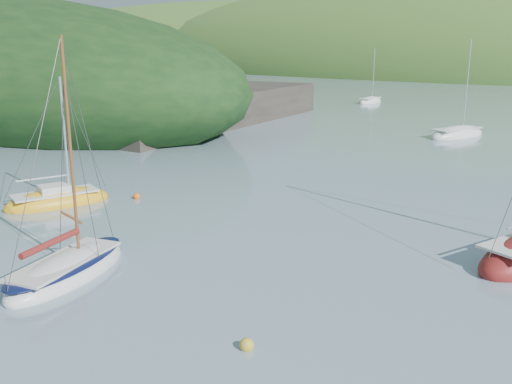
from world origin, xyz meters
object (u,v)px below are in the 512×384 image
Objects in this scene: daysailer_white at (67,270)px; distant_sloop_c at (370,102)px; sailboat_yellow at (58,201)px; distant_sloop_a at (457,135)px.

distant_sloop_c is at bearing 90.92° from daysailer_white.
distant_sloop_c is (-22.25, 64.63, -0.06)m from daysailer_white.
distant_sloop_a is at bearing 93.51° from sailboat_yellow.
daysailer_white is 10.47m from sailboat_yellow.
distant_sloop_c is (-21.45, 22.73, -0.01)m from distant_sloop_a.
distant_sloop_a is 31.25m from distant_sloop_c.
daysailer_white reaches higher than distant_sloop_c.
distant_sloop_a reaches higher than daysailer_white.
daysailer_white reaches higher than sailboat_yellow.
distant_sloop_a is at bearing 73.02° from daysailer_white.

